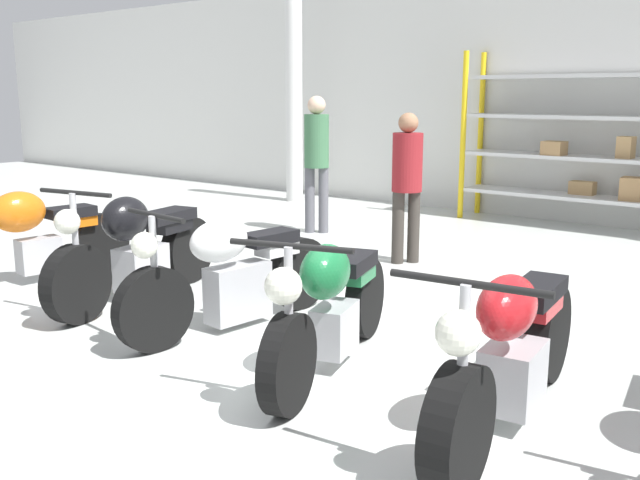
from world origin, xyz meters
The scene contains 11 objects.
ground_plane centered at (0.00, 0.00, 0.00)m, with size 30.00×30.00×0.00m, color silver.
back_wall centered at (0.00, 6.27, 1.80)m, with size 30.00×0.08×3.60m.
shelving_rack centered at (0.44, 5.90, 1.17)m, with size 4.10×0.63×2.39m.
support_pillar centered at (-4.57, 5.37, 1.80)m, with size 0.28×0.28×3.60m.
motorcycle_orange centered at (-3.00, -0.28, 0.48)m, with size 0.68×2.02×1.02m.
motorcycle_black centered at (-1.72, -0.02, 0.46)m, with size 0.78×2.04×1.06m.
motorcycle_white centered at (-0.53, -0.03, 0.43)m, with size 0.67×2.04×0.99m.
motorcycle_green centered at (0.60, -0.24, 0.45)m, with size 0.92×1.96×0.99m.
motorcycle_red centered at (1.85, -0.26, 0.43)m, with size 0.75×2.16×0.99m.
person_browsing centered at (-0.66, 2.69, 0.94)m, with size 0.45×0.45×1.60m.
person_near_rack centered at (-2.49, 3.41, 1.05)m, with size 0.44×0.44×1.77m.
Camera 1 is at (3.34, -3.73, 1.80)m, focal length 40.00 mm.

